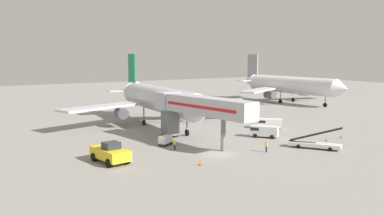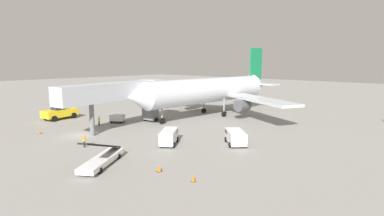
% 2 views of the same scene
% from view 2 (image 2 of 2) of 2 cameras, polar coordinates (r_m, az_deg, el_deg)
% --- Properties ---
extents(ground_plane, '(300.00, 300.00, 0.00)m').
position_cam_2_polar(ground_plane, '(47.79, -20.82, -4.91)').
color(ground_plane, gray).
extents(airplane_at_gate, '(39.23, 38.65, 13.94)m').
position_cam_2_polar(airplane_at_gate, '(60.73, 3.82, 3.40)').
color(airplane_at_gate, silver).
rests_on(airplane_at_gate, ground).
extents(jet_bridge, '(6.14, 20.44, 7.64)m').
position_cam_2_polar(jet_bridge, '(49.82, -13.24, 2.75)').
color(jet_bridge, '#B2B7C1').
rests_on(jet_bridge, ground).
extents(pushback_tug, '(3.74, 6.52, 2.77)m').
position_cam_2_polar(pushback_tug, '(62.19, -23.84, -0.79)').
color(pushback_tug, yellow).
rests_on(pushback_tug, ground).
extents(belt_loader_truck, '(5.70, 7.30, 3.46)m').
position_cam_2_polar(belt_loader_truck, '(33.50, -16.70, -9.09)').
color(belt_loader_truck, white).
rests_on(belt_loader_truck, ground).
extents(service_van_far_right, '(4.19, 4.73, 1.93)m').
position_cam_2_polar(service_van_far_right, '(40.08, -4.38, -5.30)').
color(service_van_far_right, silver).
rests_on(service_van_far_right, ground).
extents(service_van_outer_right, '(4.68, 4.57, 1.83)m').
position_cam_2_polar(service_van_outer_right, '(40.33, 8.25, -5.36)').
color(service_van_outer_right, white).
rests_on(service_van_outer_right, ground).
extents(baggage_cart_mid_right, '(2.74, 2.44, 1.49)m').
position_cam_2_polar(baggage_cart_mid_right, '(55.28, -14.00, -1.91)').
color(baggage_cart_mid_right, '#38383D').
rests_on(baggage_cart_mid_right, ground).
extents(ground_crew_worker_foreground, '(0.37, 0.37, 1.63)m').
position_cam_2_polar(ground_crew_worker_foreground, '(53.73, -17.25, -2.31)').
color(ground_crew_worker_foreground, '#1E2333').
rests_on(ground_crew_worker_foreground, ground).
extents(ground_crew_worker_midground, '(0.42, 0.42, 1.67)m').
position_cam_2_polar(ground_crew_worker_midground, '(40.93, -19.80, -5.84)').
color(ground_crew_worker_midground, '#1E2333').
rests_on(ground_crew_worker_midground, ground).
extents(safety_cone_alpha, '(0.44, 0.44, 0.67)m').
position_cam_2_polar(safety_cone_alpha, '(51.31, -27.01, -4.01)').
color(safety_cone_alpha, black).
rests_on(safety_cone_alpha, ground).
extents(safety_cone_bravo, '(0.47, 0.47, 0.71)m').
position_cam_2_polar(safety_cone_bravo, '(30.68, -6.23, -11.31)').
color(safety_cone_bravo, black).
rests_on(safety_cone_bravo, ground).
extents(safety_cone_charlie, '(0.41, 0.41, 0.63)m').
position_cam_2_polar(safety_cone_charlie, '(28.23, 0.25, -13.17)').
color(safety_cone_charlie, black).
rests_on(safety_cone_charlie, ground).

